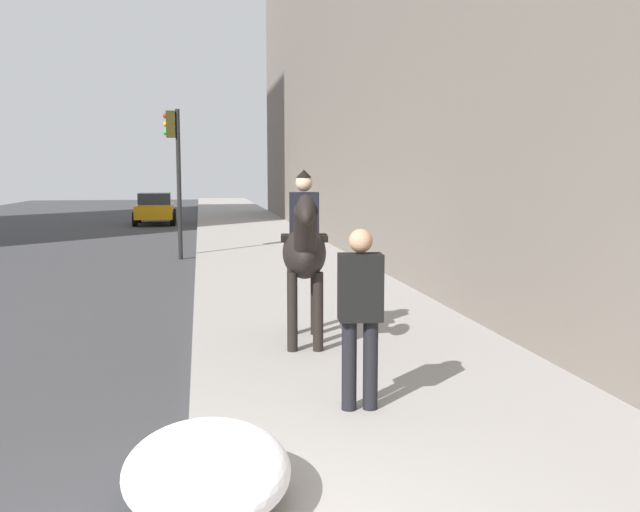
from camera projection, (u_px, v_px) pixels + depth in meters
mounted_horse_near at (304, 249)px, 8.83m from camera, size 2.15×0.74×2.25m
pedestrian_greeting at (360, 307)px, 6.36m from camera, size 0.29×0.42×1.70m
car_near_lane at (155, 208)px, 31.88m from camera, size 3.97×1.93×1.44m
traffic_light_near_curb at (175, 160)px, 18.44m from camera, size 0.20×0.44×4.03m
snow_pile_near at (207, 469)px, 4.57m from camera, size 1.44×1.11×0.50m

